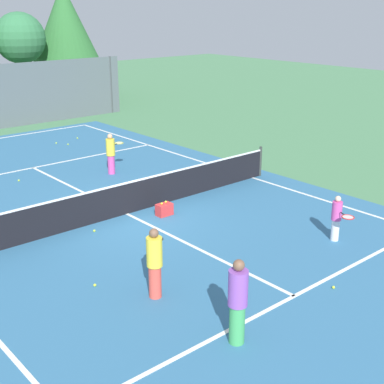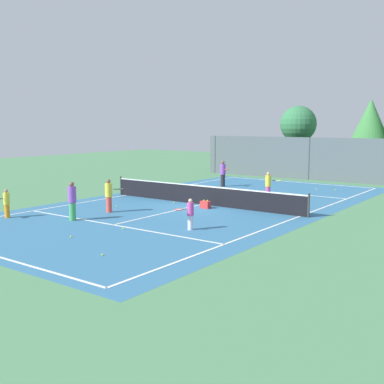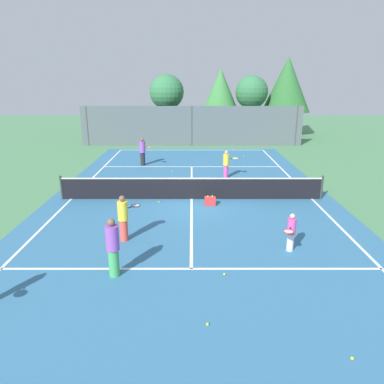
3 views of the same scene
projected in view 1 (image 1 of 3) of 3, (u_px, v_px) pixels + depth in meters
ground_plane at (127, 214)px, 16.19m from camera, size 80.00×80.00×0.00m
court_surface at (127, 214)px, 16.19m from camera, size 13.00×25.00×0.01m
tennis_net at (126, 198)px, 16.02m from camera, size 11.90×0.10×1.10m
tree_1 at (65, 25)px, 34.44m from camera, size 4.54×4.54×7.29m
tree_2 at (20, 39)px, 31.98m from camera, size 3.01×3.01×5.61m
player_1 at (337, 218)px, 14.15m from camera, size 0.58×0.84×1.25m
player_3 at (238, 301)px, 9.75m from camera, size 0.36×0.36×1.71m
player_4 at (155, 262)px, 11.34m from camera, size 0.77×0.84×1.59m
player_5 at (111, 153)px, 19.81m from camera, size 0.90×0.59×1.52m
ball_crate at (164, 209)px, 16.04m from camera, size 0.48×0.30×0.43m
tennis_ball_1 at (68, 144)px, 24.16m from camera, size 0.07×0.07×0.07m
tennis_ball_2 at (33, 206)px, 16.75m from camera, size 0.07×0.07×0.07m
tennis_ball_3 at (19, 180)px, 19.17m from camera, size 0.07×0.07×0.07m
tennis_ball_4 at (94, 231)px, 14.90m from camera, size 0.07×0.07×0.07m
tennis_ball_5 at (56, 143)px, 24.36m from camera, size 0.07×0.07×0.07m
tennis_ball_6 at (95, 285)px, 12.01m from camera, size 0.07×0.07×0.07m
tennis_ball_8 at (77, 138)px, 25.26m from camera, size 0.07×0.07×0.07m
tennis_ball_10 at (333, 287)px, 11.92m from camera, size 0.07×0.07×0.07m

